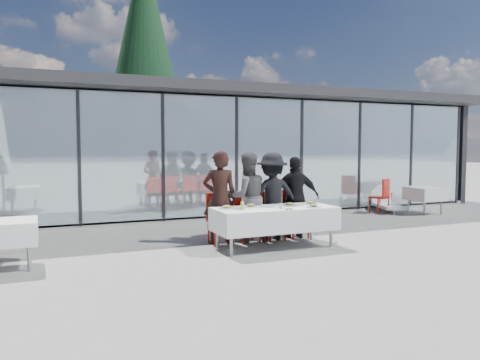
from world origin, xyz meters
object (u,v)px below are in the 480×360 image
Objects in this scene: dining_table at (275,219)px; spare_chair_a at (380,190)px; diner_b at (247,197)px; diner_chair_c at (271,213)px; diner_c at (272,196)px; juice_bottle at (242,206)px; plate_d at (310,203)px; folded_eyeglasses at (289,209)px; plate_extra at (314,206)px; diner_chair_b at (246,214)px; conifer_tree at (144,50)px; diner_chair_a at (219,216)px; diner_chair_d at (294,211)px; spare_table_left at (7,233)px; plate_c at (290,205)px; spare_chair_b at (382,194)px; diner_a at (220,198)px; plate_a at (227,207)px; lounger at (386,202)px; diner_d at (296,197)px; plate_b at (251,206)px; spare_table_right at (425,194)px.

spare_chair_a is (5.64, 3.89, -0.00)m from dining_table.
diner_b reaches higher than diner_chair_c.
juice_bottle is at bearing 46.40° from diner_c.
spare_chair_a is (4.81, 3.77, -0.24)m from plate_d.
plate_extra is at bearing 8.62° from folded_eyeglasses.
conifer_tree is at bearing 87.78° from diner_chair_b.
diner_chair_d is (1.65, 0.00, 0.00)m from diner_chair_a.
dining_table is 2.63× the size of spare_table_left.
dining_table reaches higher than spare_table_left.
spare_chair_b is (4.48, 2.76, -0.24)m from plate_c.
diner_a is 6.27× the size of plate_a.
diner_chair_b is 3.42× the size of plate_c.
lounger is (5.49, 2.47, -0.62)m from diner_b.
lounger is (5.24, 3.17, -0.28)m from dining_table.
diner_b is at bearing -163.18° from diner_a.
diner_b is at bearing 17.52° from diner_d.
conifer_tree is at bearing 87.19° from plate_b.
plate_c is 0.29× the size of spare_chair_a.
diner_a is 0.67m from diner_chair_b.
diner_chair_a is 0.09× the size of conifer_tree.
spare_table_left is at bearing 176.76° from dining_table.
plate_extra is at bearing -34.89° from diner_chair_a.
spare_chair_a is (4.98, 4.17, -0.24)m from plate_extra.
diner_c is 12.47× the size of folded_eyeglasses.
plate_d is at bearing 66.63° from plate_extra.
spare_chair_b is (4.18, 3.12, -0.24)m from plate_extra.
plate_d and plate_extra have the same top height.
spare_chair_a is at bearing 28.04° from diner_chair_b.
spare_table_right is 0.88× the size of spare_chair_a.
plate_extra is 5.76m from lounger.
spare_table_right is 0.08× the size of conifer_tree.
plate_b reaches higher than spare_table_right.
folded_eyeglasses is 0.10× the size of lounger.
folded_eyeglasses is at bearing -155.09° from spare_table_right.
diner_chair_d is (0.54, 0.00, 0.00)m from diner_chair_c.
plate_b reaches higher than dining_table.
dining_table is 1.56× the size of lounger.
plate_b is 0.03× the size of conifer_tree.
diner_c is at bearing -176.52° from diner_b.
juice_bottle is 0.01× the size of conifer_tree.
conifer_tree reaches higher than diner_c.
diner_chair_a is 3.42× the size of plate_a.
diner_chair_a is at bearing -154.09° from spare_chair_a.
conifer_tree is (0.12, 12.98, 5.23)m from folded_eyeglasses.
diner_chair_c is 1.00× the size of diner_chair_d.
lounger is at bearing 16.76° from spare_table_left.
diner_chair_b reaches higher than juice_bottle.
diner_a reaches higher than diner_chair_b.
conifer_tree is (0.21, 12.61, 5.45)m from dining_table.
plate_d is (0.47, 0.04, 0.00)m from plate_c.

